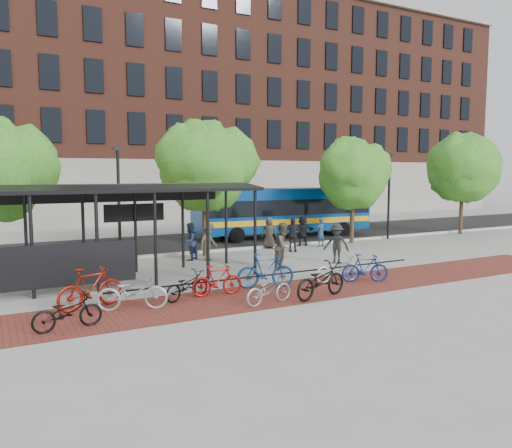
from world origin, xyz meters
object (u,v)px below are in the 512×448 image
tree_d (463,165)px  pedestrian_9 (337,244)px  bike_6 (269,289)px  pedestrian_4 (293,235)px  lamp_post_right (389,193)px  bike_8 (321,280)px  bike_10 (338,269)px  tree_c (354,171)px  bike_11 (365,268)px  bike_0 (67,312)px  pedestrian_7 (321,232)px  pedestrian_8 (284,246)px  pedestrian_3 (208,242)px  bus_shelter (113,200)px  tree_b (206,163)px  bike_5 (217,280)px  bike_4 (187,285)px  bus (283,209)px  pedestrian_5 (303,231)px  bike_1 (90,288)px  pedestrian_6 (269,233)px  lamp_post_left (119,201)px  bike_7 (266,271)px  bike_2 (132,292)px  pedestrian_2 (190,242)px

tree_d → pedestrian_9: (-13.85, -4.85, -3.59)m
bike_6 → pedestrian_4: 10.17m
lamp_post_right → bike_8: 15.53m
bike_10 → tree_c: bearing=-37.7°
bike_11 → pedestrian_4: size_ratio=1.01×
bike_0 → pedestrian_7: (14.10, 8.69, 0.31)m
pedestrian_8 → pedestrian_3: bearing=91.1°
bus_shelter → bike_0: bearing=-114.3°
pedestrian_7 → tree_b: bearing=-14.1°
bus_shelter → bike_5: bus_shelter is taller
bike_11 → pedestrian_4: 7.33m
pedestrian_3 → bike_8: bearing=-115.0°
bike_4 → pedestrian_8: size_ratio=0.89×
bike_5 → bike_6: size_ratio=0.98×
tree_c → bus: size_ratio=0.52×
bike_11 → pedestrian_5: pedestrian_5 is taller
bus → bike_11: (-4.00, -12.30, -1.22)m
bike_1 → bike_4: bearing=-115.0°
bike_8 → pedestrian_6: 10.62m
bike_5 → pedestrian_5: bearing=-41.2°
tree_c → bike_0: size_ratio=3.38×
lamp_post_left → pedestrian_6: lamp_post_left is taller
pedestrian_4 → bike_5: bearing=-112.9°
bike_7 → bike_0: bearing=119.3°
bike_4 → bus_shelter: bearing=-1.3°
bike_5 → pedestrian_5: (8.64, 8.00, 0.31)m
lamp_post_right → bus: bearing=143.9°
lamp_post_left → bus: 11.55m
tree_b → bike_10: (1.93, -7.84, -3.97)m
tree_b → bus: 8.33m
bike_8 → tree_c: bearing=-56.4°
bike_7 → pedestrian_5: 10.26m
bike_11 → bike_2: bearing=112.6°
bus → pedestrian_2: 9.49m
bike_0 → pedestrian_3: (7.08, 7.58, 0.40)m
bike_5 → bike_6: bearing=-144.0°
tree_c → bike_4: bearing=-149.2°
pedestrian_3 → bike_6: bearing=-128.1°
bus_shelter → tree_d: (23.23, 3.83, 1.47)m
lamp_post_left → bus: bearing=18.9°
pedestrian_9 → bike_8: bearing=-78.5°
lamp_post_left → bus: size_ratio=0.45×
pedestrian_6 → tree_d: bearing=-156.9°
bus_shelter → pedestrian_7: size_ratio=6.85×
bus_shelter → bike_10: (7.16, -4.01, -2.51)m
bus → bike_6: size_ratio=6.59×
tree_b → bike_6: tree_b is taller
tree_d → lamp_post_left: tree_d is taller
pedestrian_8 → lamp_post_right: bearing=-3.0°
lamp_post_right → bike_11: bearing=-136.7°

